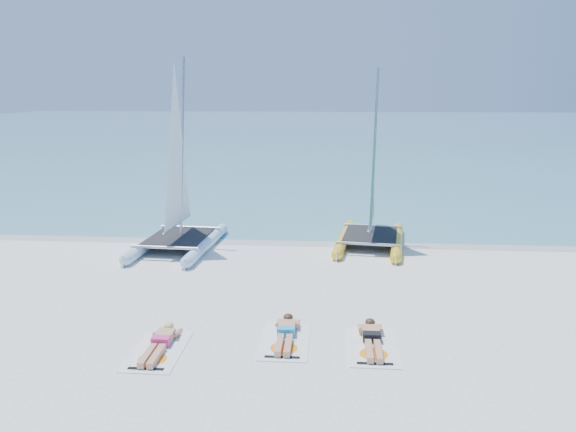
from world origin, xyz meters
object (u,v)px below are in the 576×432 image
at_px(towel_a, 158,351).
at_px(sunbather_b, 286,332).
at_px(sunbather_a, 160,342).
at_px(catamaran_blue, 178,191).
at_px(towel_c, 372,347).
at_px(catamaran_yellow, 373,187).
at_px(towel_b, 285,341).
at_px(sunbather_c, 372,338).

bearing_deg(towel_a, sunbather_b, 18.81).
bearing_deg(towel_a, sunbather_a, 90.00).
height_order(catamaran_blue, sunbather_a, catamaran_blue).
bearing_deg(sunbather_a, towel_c, 4.57).
relative_size(sunbather_b, towel_c, 0.93).
height_order(sunbather_b, towel_c, sunbather_b).
distance_m(catamaran_yellow, sunbather_b, 8.46).
relative_size(towel_b, towel_c, 1.00).
distance_m(catamaran_yellow, sunbather_a, 10.04).
distance_m(catamaran_blue, catamaran_yellow, 6.55).
bearing_deg(catamaran_blue, sunbather_b, -54.80).
bearing_deg(sunbather_c, towel_b, -178.03).
xyz_separation_m(catamaran_yellow, towel_c, (-0.52, -8.26, -1.91)).
bearing_deg(towel_c, sunbather_a, -175.43).
distance_m(towel_a, towel_b, 2.61).
xyz_separation_m(towel_c, sunbather_c, (0.00, 0.19, 0.11)).
bearing_deg(catamaran_blue, sunbather_a, -74.19).
bearing_deg(catamaran_blue, towel_a, -74.48).
height_order(catamaran_yellow, sunbather_c, catamaran_yellow).
bearing_deg(catamaran_yellow, sunbather_b, -98.93).
relative_size(catamaran_yellow, sunbather_b, 3.53).
height_order(towel_b, sunbather_b, sunbather_b).
bearing_deg(sunbather_a, catamaran_blue, 102.13).
bearing_deg(sunbather_c, sunbather_b, 175.89).
height_order(towel_a, towel_b, same).
xyz_separation_m(sunbather_a, towel_c, (4.33, 0.35, -0.11)).
xyz_separation_m(towel_a, towel_c, (4.33, 0.54, 0.00)).
relative_size(towel_c, sunbather_c, 1.07).
height_order(catamaran_yellow, sunbather_a, catamaran_yellow).
relative_size(towel_a, sunbather_c, 1.07).
bearing_deg(sunbather_b, catamaran_blue, 121.51).
distance_m(towel_b, sunbather_b, 0.22).
xyz_separation_m(catamaran_yellow, sunbather_b, (-2.32, -7.94, -1.80)).
height_order(catamaran_blue, sunbather_b, catamaran_blue).
bearing_deg(towel_c, towel_a, -172.92).
distance_m(catamaran_blue, towel_b, 8.25).
relative_size(sunbather_b, sunbather_c, 1.00).
bearing_deg(sunbather_b, towel_c, -10.10).
relative_size(catamaran_yellow, towel_c, 3.29).
bearing_deg(sunbather_a, catamaran_yellow, 60.61).
bearing_deg(towel_b, catamaran_blue, 120.80).
bearing_deg(sunbather_c, catamaran_blue, 130.90).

